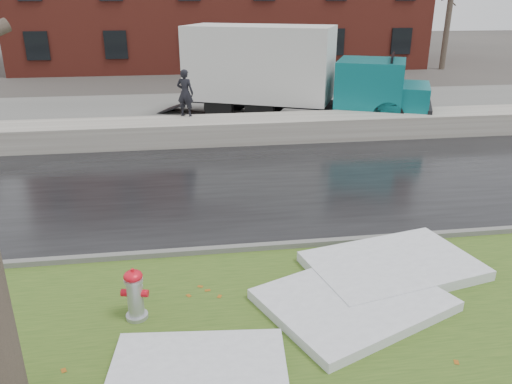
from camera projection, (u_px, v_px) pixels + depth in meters
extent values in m
plane|color=#47423D|center=(244.00, 281.00, 8.40)|extent=(120.00, 120.00, 0.00)
cube|color=#2E4C19|center=(254.00, 325.00, 7.24)|extent=(60.00, 4.50, 0.04)
cube|color=black|center=(222.00, 186.00, 12.54)|extent=(60.00, 7.00, 0.03)
cube|color=slate|center=(205.00, 113.00, 20.36)|extent=(60.00, 9.00, 0.03)
cube|color=slate|center=(237.00, 249.00, 9.30)|extent=(60.00, 0.15, 0.14)
cube|color=#AFACA0|center=(211.00, 130.00, 16.27)|extent=(60.00, 1.60, 0.75)
cylinder|color=brown|center=(94.00, 17.00, 30.34)|extent=(0.36, 0.36, 6.50)
cylinder|color=brown|center=(92.00, 1.00, 29.99)|extent=(0.84, 1.62, 0.73)
cylinder|color=brown|center=(93.00, 11.00, 30.21)|extent=(1.40, 0.61, 0.63)
cylinder|color=brown|center=(448.00, 17.00, 31.45)|extent=(0.36, 0.36, 6.50)
cylinder|color=brown|center=(451.00, 0.00, 31.11)|extent=(0.84, 1.62, 0.73)
cylinder|color=brown|center=(449.00, 11.00, 31.33)|extent=(1.40, 0.61, 0.63)
cylinder|color=#A8ACB1|center=(135.00, 297.00, 7.24)|extent=(0.27, 0.27, 0.71)
ellipsoid|color=red|center=(133.00, 276.00, 7.11)|extent=(0.32, 0.32, 0.16)
cylinder|color=red|center=(132.00, 271.00, 7.08)|extent=(0.06, 0.06, 0.05)
cylinder|color=red|center=(125.00, 293.00, 7.23)|extent=(0.12, 0.13, 0.11)
cylinder|color=red|center=(145.00, 293.00, 7.21)|extent=(0.12, 0.13, 0.11)
cylinder|color=#A8ACB1|center=(138.00, 288.00, 7.35)|extent=(0.16, 0.13, 0.14)
cube|color=black|center=(292.00, 103.00, 19.06)|extent=(7.72, 4.23, 0.22)
cube|color=silver|center=(260.00, 63.00, 18.86)|extent=(5.96, 4.52, 2.71)
cube|color=#0C666C|center=(370.00, 84.00, 18.01)|extent=(3.09, 3.14, 1.70)
cube|color=#0C666C|center=(411.00, 97.00, 17.78)|extent=(2.01, 2.51, 0.90)
cube|color=black|center=(392.00, 68.00, 17.61)|extent=(0.90, 1.86, 0.90)
cube|color=black|center=(182.00, 105.00, 20.37)|extent=(2.06, 1.80, 0.67)
cylinder|color=black|center=(388.00, 118.00, 17.22)|extent=(1.13, 0.73, 1.10)
cylinder|color=black|center=(390.00, 106.00, 19.10)|extent=(1.13, 0.73, 1.10)
cylinder|color=black|center=(260.00, 110.00, 18.41)|extent=(1.13, 0.73, 1.10)
cylinder|color=black|center=(274.00, 99.00, 20.29)|extent=(1.13, 0.73, 1.10)
cylinder|color=black|center=(219.00, 107.00, 18.83)|extent=(1.13, 0.73, 1.10)
cylinder|color=black|center=(236.00, 97.00, 20.71)|extent=(1.13, 0.73, 1.10)
imported|color=black|center=(185.00, 93.00, 16.30)|extent=(0.66, 0.56, 1.53)
cube|color=silver|center=(353.00, 300.00, 7.66)|extent=(3.18, 2.86, 0.16)
cube|color=silver|center=(198.00, 376.00, 6.13)|extent=(2.35, 1.81, 0.14)
cube|color=silver|center=(393.00, 266.00, 8.61)|extent=(3.13, 2.37, 0.18)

